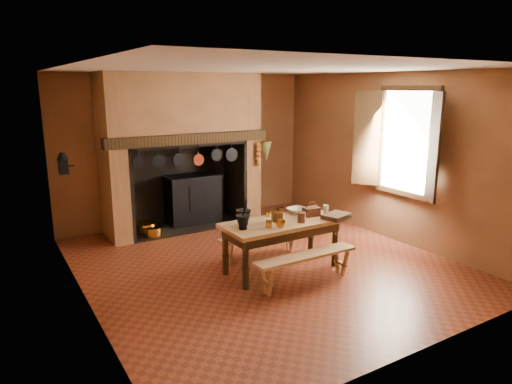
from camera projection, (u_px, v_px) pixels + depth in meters
floor at (264, 263)px, 6.78m from camera, size 5.50×5.50×0.00m
ceiling at (264, 69)px, 6.15m from camera, size 5.50×5.50×0.00m
back_wall at (188, 149)px, 8.75m from camera, size 5.00×0.02×2.80m
wall_left at (79, 191)px, 5.20m from camera, size 0.02×5.50×2.80m
wall_right at (388, 157)px, 7.73m from camera, size 0.02×5.50×2.80m
wall_front at (424, 217)px, 4.18m from camera, size 5.00×0.02×2.80m
chimney_breast at (181, 130)px, 8.14m from camera, size 2.95×0.96×2.80m
iron_range at (193, 198)px, 8.69m from camera, size 1.12×0.55×1.60m
hearth_pans at (147, 229)px, 8.08m from camera, size 0.51×0.62×0.20m
hanging_pans at (191, 158)px, 7.81m from camera, size 1.92×0.29×0.27m
onion_string at (258, 154)px, 8.47m from camera, size 0.12×0.10×0.46m
herb_bunch at (266, 151)px, 8.55m from camera, size 0.20×0.20×0.35m
window at (402, 142)px, 7.25m from camera, size 0.39×1.75×1.76m
wall_coffee_mill at (63, 162)px, 6.50m from camera, size 0.23×0.16×0.31m
work_table at (282, 229)px, 6.40m from camera, size 1.68×0.75×0.73m
bench_front at (306, 262)px, 5.99m from camera, size 1.50×0.26×0.42m
bench_back at (260, 240)px, 6.94m from camera, size 1.35×0.24×0.38m
mortar_large at (244, 216)px, 6.19m from camera, size 0.20×0.20×0.34m
mortar_small at (243, 221)px, 5.99m from camera, size 0.19×0.19×0.32m
coffee_grinder at (277, 216)px, 6.35m from camera, size 0.20×0.17×0.21m
brass_mug_a at (269, 224)px, 6.07m from camera, size 0.08×0.08×0.09m
brass_mug_b at (268, 214)px, 6.59m from camera, size 0.08×0.08×0.08m
mixing_bowl at (297, 210)px, 6.79m from camera, size 0.30×0.30×0.07m
stoneware_crock at (302, 217)px, 6.29m from camera, size 0.12×0.12×0.14m
glass_jar at (326, 210)px, 6.68m from camera, size 0.09×0.09×0.14m
wicker_basket at (311, 211)px, 6.61m from camera, size 0.24×0.19×0.22m
wooden_tray at (336, 216)px, 6.50m from camera, size 0.45×0.37×0.07m
brass_cup at (281, 224)px, 6.07m from camera, size 0.17×0.17×0.10m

